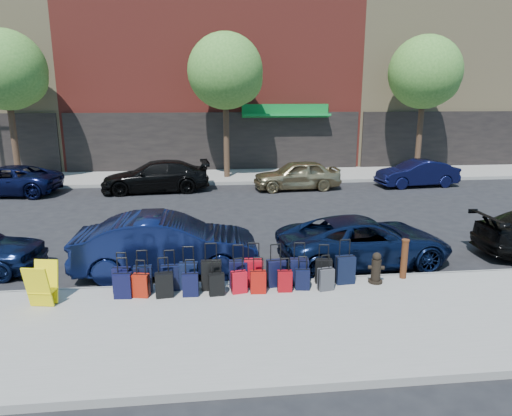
{
  "coord_description": "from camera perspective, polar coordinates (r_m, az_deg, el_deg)",
  "views": [
    {
      "loc": [
        -0.59,
        -14.38,
        4.39
      ],
      "look_at": [
        0.84,
        -1.5,
        1.15
      ],
      "focal_mm": 32.0,
      "sensor_mm": 36.0,
      "label": 1
    }
  ],
  "objects": [
    {
      "name": "car_near_1",
      "position": [
        11.63,
        -11.04,
        -4.51
      ],
      "size": [
        4.53,
        1.58,
        1.49
      ],
      "primitive_type": "imported",
      "rotation": [
        0.0,
        0.0,
        1.57
      ],
      "color": "#0D163B",
      "rests_on": "ground"
    },
    {
      "name": "tree_center",
      "position": [
        23.93,
        -3.49,
        16.45
      ],
      "size": [
        3.8,
        3.8,
        7.27
      ],
      "color": "black",
      "rests_on": "sidewalk_far"
    },
    {
      "name": "display_rack",
      "position": [
        10.45,
        -25.17,
        -8.69
      ],
      "size": [
        0.59,
        0.64,
        0.9
      ],
      "rotation": [
        0.0,
        0.0,
        -0.18
      ],
      "color": "yellow",
      "rests_on": "sidewalk_near"
    },
    {
      "name": "tree_right",
      "position": [
        26.62,
        20.62,
        15.37
      ],
      "size": [
        3.8,
        3.8,
        7.27
      ],
      "color": "black",
      "rests_on": "sidewalk_far"
    },
    {
      "name": "building_right",
      "position": [
        36.65,
        22.1,
        20.26
      ],
      "size": [
        15.0,
        12.12,
        18.0
      ],
      "color": "#94825B",
      "rests_on": "ground"
    },
    {
      "name": "suitcase_back_3",
      "position": [
        10.07,
        -8.2,
        -9.46
      ],
      "size": [
        0.34,
        0.2,
        0.81
      ],
      "rotation": [
        0.0,
        0.0,
        -0.02
      ],
      "color": "black",
      "rests_on": "sidewalk_near"
    },
    {
      "name": "suitcase_front_2",
      "position": [
        10.42,
        -10.68,
        -8.54
      ],
      "size": [
        0.39,
        0.22,
        0.92
      ],
      "rotation": [
        0.0,
        0.0,
        0.04
      ],
      "color": "black",
      "rests_on": "sidewalk_near"
    },
    {
      "name": "suitcase_back_1",
      "position": [
        10.23,
        -14.21,
        -9.36
      ],
      "size": [
        0.38,
        0.26,
        0.82
      ],
      "rotation": [
        0.0,
        0.0,
        -0.2
      ],
      "color": "#9B1A0A",
      "rests_on": "sidewalk_near"
    },
    {
      "name": "building_center",
      "position": [
        32.85,
        -5.67,
        23.77
      ],
      "size": [
        17.0,
        12.85,
        20.0
      ],
      "color": "maroon",
      "rests_on": "ground"
    },
    {
      "name": "car_near_2",
      "position": [
        12.4,
        13.37,
        -4.01
      ],
      "size": [
        4.74,
        2.52,
        1.27
      ],
      "primitive_type": "imported",
      "rotation": [
        0.0,
        0.0,
        1.67
      ],
      "color": "#0C1736",
      "rests_on": "ground"
    },
    {
      "name": "suitcase_front_6",
      "position": [
        10.42,
        -0.29,
        -8.09
      ],
      "size": [
        0.44,
        0.27,
        1.01
      ],
      "rotation": [
        0.0,
        0.0,
        -0.09
      ],
      "color": "#A20A16",
      "rests_on": "sidewalk_near"
    },
    {
      "name": "suitcase_back_7",
      "position": [
        10.2,
        3.61,
        -9.1
      ],
      "size": [
        0.33,
        0.2,
        0.76
      ],
      "rotation": [
        0.0,
        0.0,
        -0.06
      ],
      "color": "maroon",
      "rests_on": "sidewalk_near"
    },
    {
      "name": "suitcase_front_8",
      "position": [
        10.53,
        5.41,
        -7.95
      ],
      "size": [
        0.44,
        0.27,
        1.0
      ],
      "rotation": [
        0.0,
        0.0,
        -0.12
      ],
      "color": "black",
      "rests_on": "sidewalk_near"
    },
    {
      "name": "car_far_2",
      "position": [
        21.64,
        5.11,
        4.14
      ],
      "size": [
        4.17,
        1.89,
        1.39
      ],
      "primitive_type": "imported",
      "rotation": [
        0.0,
        0.0,
        -1.51
      ],
      "color": "#94835A",
      "rests_on": "ground"
    },
    {
      "name": "suitcase_front_9",
      "position": [
        10.73,
        8.43,
        -7.77
      ],
      "size": [
        0.4,
        0.26,
        0.91
      ],
      "rotation": [
        0.0,
        0.0,
        -0.14
      ],
      "color": "black",
      "rests_on": "sidewalk_near"
    },
    {
      "name": "suitcase_front_3",
      "position": [
        10.39,
        -8.42,
        -8.38
      ],
      "size": [
        0.43,
        0.26,
        0.98
      ],
      "rotation": [
        0.0,
        0.0,
        -0.1
      ],
      "color": "black",
      "rests_on": "sidewalk_near"
    },
    {
      "name": "suitcase_front_7",
      "position": [
        10.44,
        2.53,
        -8.12
      ],
      "size": [
        0.43,
        0.27,
        0.98
      ],
      "rotation": [
        0.0,
        0.0,
        0.12
      ],
      "color": "black",
      "rests_on": "sidewalk_near"
    },
    {
      "name": "suitcase_back_9",
      "position": [
        10.36,
        8.72,
        -8.78
      ],
      "size": [
        0.37,
        0.25,
        0.81
      ],
      "rotation": [
        0.0,
        0.0,
        0.18
      ],
      "color": "#37373C",
      "rests_on": "sidewalk_near"
    },
    {
      "name": "suitcase_front_4",
      "position": [
        10.3,
        -5.59,
        -8.34
      ],
      "size": [
        0.44,
        0.25,
        1.06
      ],
      "rotation": [
        0.0,
        0.0,
        0.01
      ],
      "color": "black",
      "rests_on": "sidewalk_near"
    },
    {
      "name": "curb_near",
      "position": [
        10.81,
        -2.7,
        -9.51
      ],
      "size": [
        60.0,
        0.08,
        0.15
      ],
      "primitive_type": "cube",
      "color": "gray",
      "rests_on": "ground"
    },
    {
      "name": "suitcase_front_5",
      "position": [
        10.4,
        -2.22,
        -8.21
      ],
      "size": [
        0.42,
        0.25,
        0.98
      ],
      "rotation": [
        0.0,
        0.0,
        -0.05
      ],
      "color": "black",
      "rests_on": "sidewalk_near"
    },
    {
      "name": "car_far_1",
      "position": [
        21.58,
        -12.43,
        3.88
      ],
      "size": [
        5.05,
        2.38,
        1.42
      ],
      "primitive_type": "imported",
      "rotation": [
        0.0,
        0.0,
        -1.49
      ],
      "color": "black",
      "rests_on": "ground"
    },
    {
      "name": "suitcase_back_5",
      "position": [
        10.12,
        -2.14,
        -9.23
      ],
      "size": [
        0.36,
        0.25,
        0.79
      ],
      "rotation": [
        0.0,
        0.0,
        0.19
      ],
      "color": "#B20B18",
      "rests_on": "sidewalk_near"
    },
    {
      "name": "suitcase_back_8",
      "position": [
        10.33,
        5.82,
        -8.84
      ],
      "size": [
        0.34,
        0.23,
        0.76
      ],
      "rotation": [
        0.0,
        0.0,
        -0.15
      ],
      "color": "black",
      "rests_on": "sidewalk_near"
    },
    {
      "name": "car_far_0",
      "position": [
        23.21,
        -28.86,
        3.02
      ],
      "size": [
        4.92,
        2.65,
        1.31
      ],
      "primitive_type": "imported",
      "rotation": [
        0.0,
        0.0,
        -1.68
      ],
      "color": "black",
      "rests_on": "ground"
    },
    {
      "name": "suitcase_front_0",
      "position": [
        10.55,
        -16.4,
        -8.6
      ],
      "size": [
        0.4,
        0.26,
        0.9
      ],
      "rotation": [
        0.0,
        0.0,
        -0.15
      ],
      "color": "black",
      "rests_on": "sidewalk_near"
    },
    {
      "name": "suitcase_front_1",
      "position": [
        10.45,
        -13.93,
        -8.59
      ],
      "size": [
        0.4,
        0.23,
        0.95
      ],
      "rotation": [
        0.0,
        0.0,
        0.05
      ],
      "color": "black",
      "rests_on": "sidewalk_near"
    },
    {
      "name": "fire_hydrant",
      "position": [
        10.95,
        14.78,
        -7.35
      ],
      "size": [
        0.38,
        0.33,
        0.73
      ],
      "rotation": [
        0.0,
        0.0,
        -0.21
      ],
      "color": "black",
      "rests_on": "sidewalk_near"
    },
    {
      "name": "sidewalk_near",
      "position": [
        9.0,
        -1.85,
        -14.63
      ],
      "size": [
        60.0,
        4.0,
        0.15
      ],
      "primitive_type": "cube",
      "color": "gray",
      "rests_on": "ground"
    },
    {
      "name": "tree_left",
      "position": [
        25.63,
        -28.51,
        14.68
      ],
      "size": [
        3.8,
        3.8,
        7.27
      ],
      "color": "black",
      "rests_on": "sidewalk_far"
    },
    {
      "name": "suitcase_back_4",
      "position": [
        10.04,
        -4.95,
        -9.48
      ],
      "size": [
        0.34,
        0.22,
        0.79
      ],
      "rotation": [
        0.0,
        0.0,
        0.09
      ],
      "color": "black",
      "rests_on": "sidewalk_near"
    },
    {
      "name": "suitcase_back_6",
      "position": [
        10.11,
        0.27,
        -9.22
      ],
      "size": [
        0.35,
        0.21,
        0.81
      ],
      "rotation": [
        0.0,
        0.0,
        -0.05
      ],
      "color": "#9F100A",
      "rests_on": "sidewalk_near"
    },
    {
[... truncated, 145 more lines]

